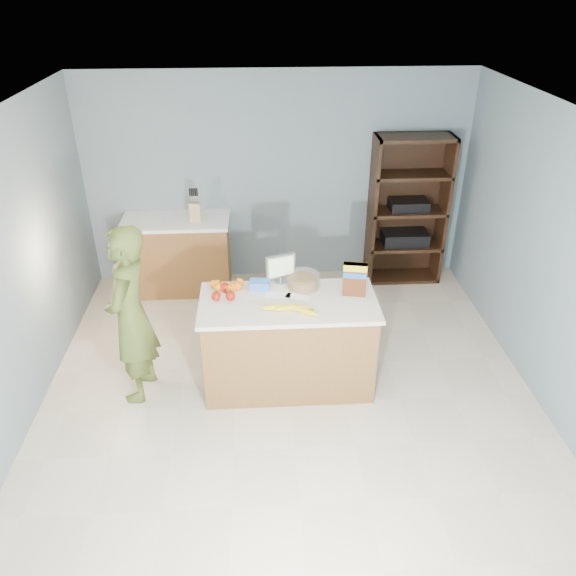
{
  "coord_description": "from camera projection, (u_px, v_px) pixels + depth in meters",
  "views": [
    {
      "loc": [
        -0.25,
        -3.89,
        3.42
      ],
      "look_at": [
        0.0,
        0.35,
        1.0
      ],
      "focal_mm": 35.0,
      "sensor_mm": 36.0,
      "label": 1
    }
  ],
  "objects": [
    {
      "name": "knife_block",
      "position": [
        195.0,
        211.0,
        6.39
      ],
      "size": [
        0.12,
        0.1,
        0.31
      ],
      "color": "tan",
      "rests_on": "back_cabinet"
    },
    {
      "name": "salad_bowl",
      "position": [
        303.0,
        281.0,
        5.08
      ],
      "size": [
        0.3,
        0.3,
        0.13
      ],
      "color": "#267219",
      "rests_on": "counter_peninsula"
    },
    {
      "name": "cereal_box",
      "position": [
        355.0,
        277.0,
        4.9
      ],
      "size": [
        0.22,
        0.11,
        0.31
      ],
      "color": "#592B14",
      "rests_on": "counter_peninsula"
    },
    {
      "name": "blue_carton",
      "position": [
        260.0,
        285.0,
        5.06
      ],
      "size": [
        0.19,
        0.14,
        0.08
      ],
      "primitive_type": "cube",
      "rotation": [
        0.0,
        0.0,
        -0.09
      ],
      "color": "blue",
      "rests_on": "counter_peninsula"
    },
    {
      "name": "bananas",
      "position": [
        292.0,
        309.0,
        4.73
      ],
      "size": [
        0.49,
        0.21,
        0.05
      ],
      "color": "yellow",
      "rests_on": "counter_peninsula"
    },
    {
      "name": "oranges",
      "position": [
        227.0,
        286.0,
        5.05
      ],
      "size": [
        0.31,
        0.2,
        0.08
      ],
      "color": "orange",
      "rests_on": "counter_peninsula"
    },
    {
      "name": "walls",
      "position": [
        291.0,
        236.0,
        4.26
      ],
      "size": [
        4.52,
        5.02,
        2.51
      ],
      "color": "slate",
      "rests_on": "ground"
    },
    {
      "name": "back_cabinet",
      "position": [
        179.0,
        254.0,
        6.7
      ],
      "size": [
        1.24,
        0.62,
        0.9
      ],
      "color": "brown",
      "rests_on": "ground"
    },
    {
      "name": "person",
      "position": [
        131.0,
        316.0,
        4.82
      ],
      "size": [
        0.47,
        0.65,
        1.65
      ],
      "primitive_type": "imported",
      "rotation": [
        0.0,
        0.0,
        -1.69
      ],
      "color": "#4A5922",
      "rests_on": "ground"
    },
    {
      "name": "shelving_unit",
      "position": [
        406.0,
        212.0,
        6.77
      ],
      "size": [
        0.9,
        0.4,
        1.8
      ],
      "color": "black",
      "rests_on": "ground"
    },
    {
      "name": "envelopes",
      "position": [
        288.0,
        296.0,
        4.97
      ],
      "size": [
        0.42,
        0.21,
        0.0
      ],
      "color": "white",
      "rests_on": "counter_peninsula"
    },
    {
      "name": "counter_peninsula",
      "position": [
        288.0,
        346.0,
        5.13
      ],
      "size": [
        1.56,
        0.76,
        0.9
      ],
      "color": "brown",
      "rests_on": "ground"
    },
    {
      "name": "tv",
      "position": [
        281.0,
        267.0,
        5.1
      ],
      "size": [
        0.28,
        0.12,
        0.28
      ],
      "color": "silver",
      "rests_on": "counter_peninsula"
    },
    {
      "name": "floor",
      "position": [
        290.0,
        403.0,
        5.08
      ],
      "size": [
        4.5,
        5.0,
        0.02
      ],
      "primitive_type": "cube",
      "color": "beige",
      "rests_on": "ground"
    },
    {
      "name": "apples",
      "position": [
        224.0,
        293.0,
        4.92
      ],
      "size": [
        0.21,
        0.24,
        0.09
      ],
      "color": "#97150A",
      "rests_on": "counter_peninsula"
    }
  ]
}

